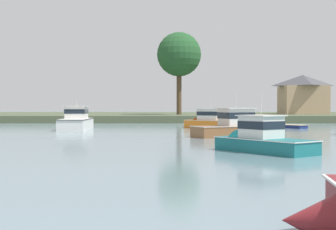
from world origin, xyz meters
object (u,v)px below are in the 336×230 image
cruiser_teal (257,143)px  dinghy_navy (293,127)px  cruiser_orange (210,124)px  cruiser_white (79,124)px  cruiser_wood (241,130)px

cruiser_teal → dinghy_navy: bearing=71.6°
cruiser_orange → cruiser_white: (-14.98, -2.84, 0.01)m
cruiser_white → cruiser_teal: cruiser_white is taller
cruiser_wood → cruiser_teal: cruiser_wood is taller
cruiser_wood → cruiser_orange: size_ratio=1.07×
cruiser_wood → cruiser_white: (-16.50, 11.83, -0.01)m
cruiser_wood → cruiser_orange: cruiser_wood is taller
cruiser_white → dinghy_navy: 25.24m
cruiser_wood → dinghy_navy: size_ratio=2.00×
cruiser_wood → cruiser_teal: size_ratio=1.16×
cruiser_orange → cruiser_white: bearing=-169.2°
cruiser_teal → cruiser_white: bearing=121.3°
cruiser_wood → cruiser_white: bearing=144.4°
cruiser_orange → cruiser_teal: 28.21m
cruiser_white → cruiser_teal: bearing=-58.7°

